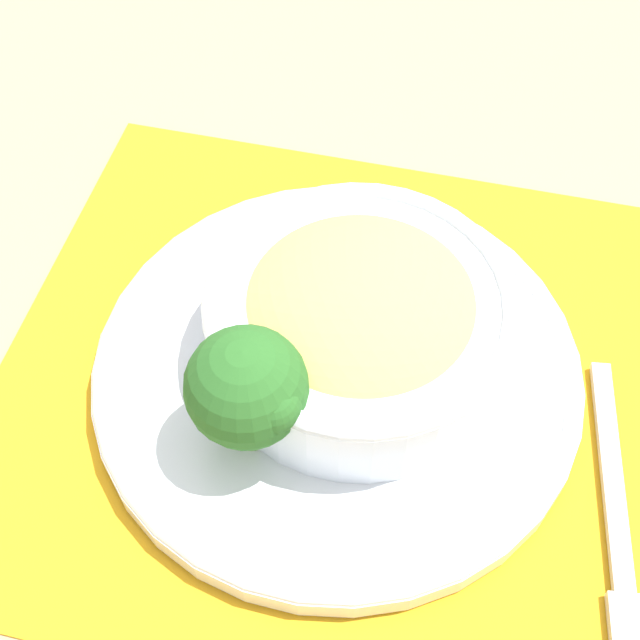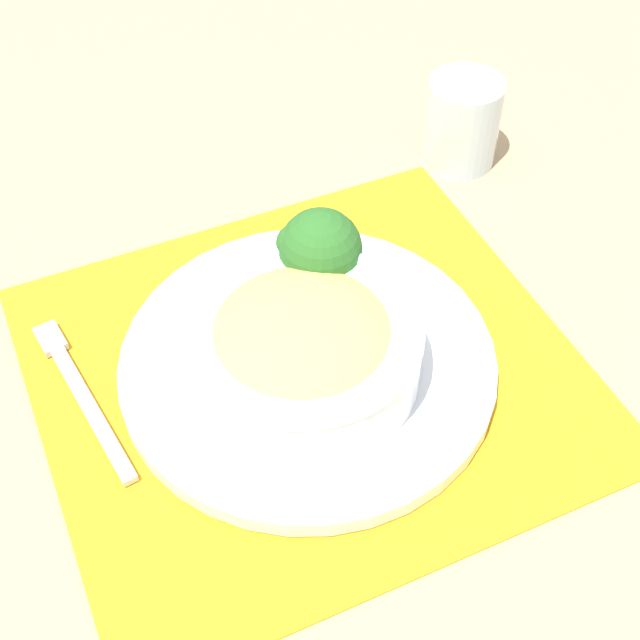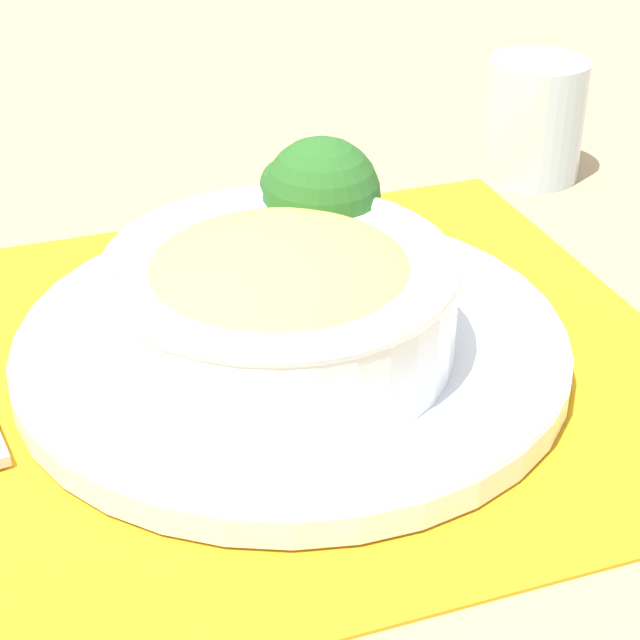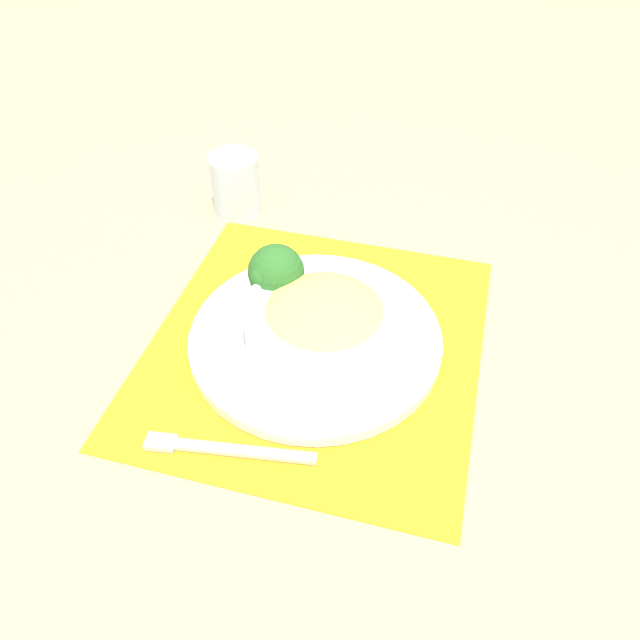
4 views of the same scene
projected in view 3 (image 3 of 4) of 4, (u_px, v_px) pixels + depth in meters
name	position (u px, v px, depth m)	size (l,w,h in m)	color
ground_plane	(292.00, 365.00, 0.60)	(4.00, 4.00, 0.00)	tan
placemat	(292.00, 362.00, 0.60)	(0.48, 0.45, 0.00)	orange
plate	(292.00, 343.00, 0.60)	(0.31, 0.31, 0.02)	silver
bowl	(280.00, 296.00, 0.56)	(0.19, 0.19, 0.07)	silver
broccoli_floret	(321.00, 197.00, 0.63)	(0.07, 0.07, 0.09)	#84AD5B
carrot_slice_near	(232.00, 289.00, 0.63)	(0.04, 0.04, 0.01)	orange
carrot_slice_middle	(206.00, 302.00, 0.62)	(0.04, 0.04, 0.01)	orange
carrot_slice_far	(189.00, 320.00, 0.60)	(0.04, 0.04, 0.01)	orange
carrot_slice_extra	(185.00, 340.00, 0.58)	(0.04, 0.04, 0.01)	orange
water_glass	(533.00, 125.00, 0.82)	(0.08, 0.08, 0.09)	silver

